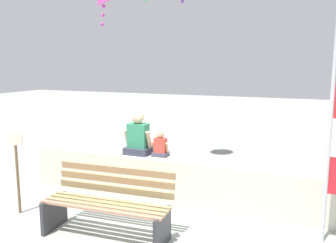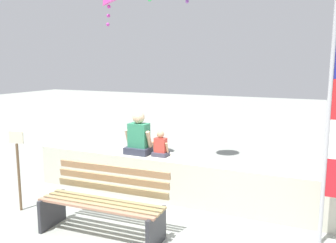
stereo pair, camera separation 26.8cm
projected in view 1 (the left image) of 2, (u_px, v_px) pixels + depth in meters
ground_plane at (163, 225)px, 5.06m from camera, size 40.00×40.00×0.00m
seawall_ledge at (187, 180)px, 5.92m from camera, size 5.64×0.61×0.72m
park_bench at (108, 204)px, 4.72m from camera, size 1.74×0.69×0.88m
person_adult at (138, 138)px, 6.13m from camera, size 0.48×0.35×0.74m
person_child at (160, 146)px, 6.00m from camera, size 0.28×0.21×0.44m
sign_post at (17, 166)px, 5.35m from camera, size 0.24×0.06×1.25m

